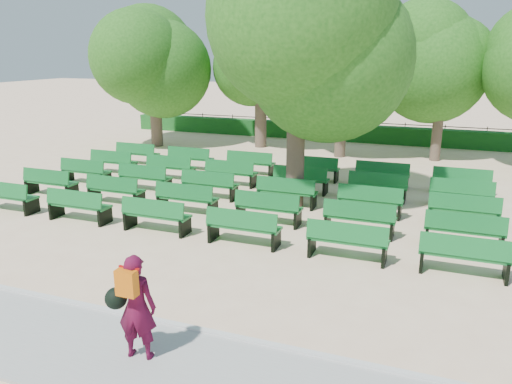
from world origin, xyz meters
TOP-DOWN VIEW (x-y plane):
  - ground at (0.00, 0.00)m, footprint 120.00×120.00m
  - paving at (0.00, -7.40)m, footprint 30.00×2.20m
  - curb at (0.00, -6.25)m, footprint 30.00×0.12m
  - hedge at (0.00, 14.00)m, footprint 26.00×0.70m
  - fence at (0.00, 14.40)m, footprint 26.00×0.10m
  - tree_line at (0.00, 10.00)m, footprint 21.80×6.80m
  - bench_array at (-0.87, 1.45)m, footprint 1.92×0.65m
  - tree_among at (0.68, 1.57)m, footprint 5.37×5.37m
  - person at (0.68, -7.29)m, footprint 0.85×0.54m

SIDE VIEW (x-z plane):
  - ground at x=0.00m, z-range 0.00..0.00m
  - fence at x=0.00m, z-range -0.51..0.51m
  - tree_line at x=0.00m, z-range -3.52..3.52m
  - paving at x=0.00m, z-range 0.00..0.06m
  - curb at x=0.00m, z-range 0.00..0.10m
  - bench_array at x=-0.87m, z-range -0.50..0.70m
  - hedge at x=0.00m, z-range 0.00..0.90m
  - person at x=0.68m, z-range 0.09..1.85m
  - tree_among at x=0.68m, z-range 1.28..8.72m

